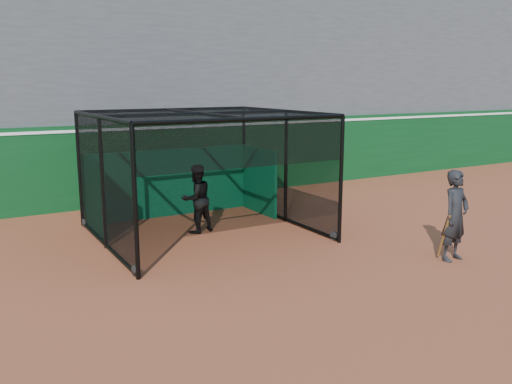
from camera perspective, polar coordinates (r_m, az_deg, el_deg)
ground at (r=10.10m, az=2.45°, el=-10.14°), size 120.00×120.00×0.00m
outfield_wall at (r=17.35m, az=-12.78°, el=3.07°), size 50.00×0.50×2.50m
grandstand at (r=20.83m, az=-16.38°, el=13.02°), size 50.00×7.85×8.95m
batting_cage at (r=13.41m, az=-5.67°, el=1.80°), size 4.99×4.76×2.99m
batter at (r=13.66m, az=-6.28°, el=-0.70°), size 0.95×0.81×1.73m
on_deck_player at (r=12.15m, az=20.24°, el=-2.37°), size 0.76×0.55×1.94m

